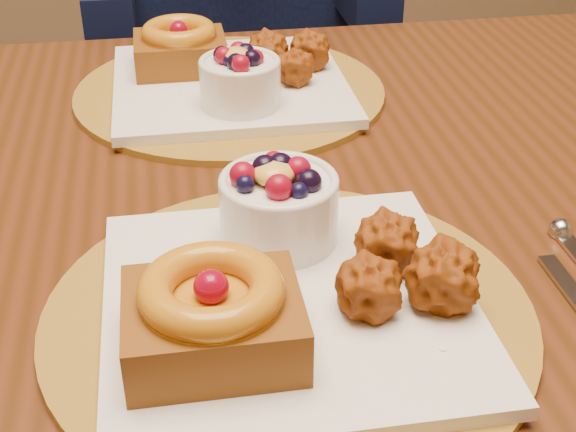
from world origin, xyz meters
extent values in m
cube|color=#3D200B|center=(0.04, -0.08, 0.73)|extent=(1.60, 0.90, 0.04)
cylinder|color=brown|center=(0.04, -0.30, 0.76)|extent=(0.38, 0.38, 0.01)
cube|color=white|center=(0.04, -0.30, 0.77)|extent=(0.28, 0.28, 0.01)
cube|color=#492606|center=(-0.02, -0.35, 0.80)|extent=(0.12, 0.10, 0.04)
torus|color=#9D5C09|center=(-0.02, -0.35, 0.83)|extent=(0.10, 0.10, 0.02)
sphere|color=maroon|center=(-0.02, -0.35, 0.83)|extent=(0.02, 0.02, 0.02)
sphere|color=#94440A|center=(0.12, -0.27, 0.80)|extent=(0.05, 0.05, 0.05)
sphere|color=#94440A|center=(0.09, -0.33, 0.80)|extent=(0.05, 0.05, 0.05)
sphere|color=#94440A|center=(0.15, -0.33, 0.80)|extent=(0.05, 0.05, 0.05)
cylinder|color=white|center=(0.05, -0.22, 0.80)|extent=(0.10, 0.10, 0.06)
torus|color=white|center=(0.05, -0.22, 0.83)|extent=(0.10, 0.10, 0.01)
ellipsoid|color=gold|center=(0.04, -0.22, 0.84)|extent=(0.04, 0.04, 0.02)
cylinder|color=brown|center=(0.04, 0.14, 0.76)|extent=(0.38, 0.38, 0.01)
cube|color=white|center=(0.04, 0.14, 0.77)|extent=(0.28, 0.28, 0.01)
cube|color=#492606|center=(-0.02, 0.19, 0.80)|extent=(0.11, 0.09, 0.04)
torus|color=#9D5C09|center=(-0.02, 0.19, 0.82)|extent=(0.09, 0.09, 0.02)
sphere|color=maroon|center=(-0.02, 0.19, 0.82)|extent=(0.02, 0.02, 0.02)
sphere|color=#94440A|center=(0.12, 0.11, 0.80)|extent=(0.04, 0.04, 0.04)
sphere|color=#94440A|center=(0.09, 0.16, 0.80)|extent=(0.04, 0.04, 0.04)
sphere|color=#94440A|center=(0.14, 0.16, 0.80)|extent=(0.04, 0.04, 0.04)
cylinder|color=white|center=(0.04, 0.06, 0.80)|extent=(0.09, 0.09, 0.05)
torus|color=white|center=(0.04, 0.06, 0.83)|extent=(0.09, 0.09, 0.01)
ellipsoid|color=gold|center=(0.04, 0.06, 0.83)|extent=(0.03, 0.03, 0.02)
cube|color=black|center=(0.05, 0.67, 0.48)|extent=(0.49, 0.49, 0.04)
cylinder|color=black|center=(-0.14, 0.46, 0.23)|extent=(0.04, 0.04, 0.46)
cylinder|color=black|center=(0.26, 0.47, 0.23)|extent=(0.04, 0.04, 0.46)
cylinder|color=black|center=(-0.16, 0.87, 0.23)|extent=(0.04, 0.04, 0.46)
cylinder|color=black|center=(0.25, 0.88, 0.23)|extent=(0.04, 0.04, 0.46)
camera|label=1|loc=(-0.04, -0.78, 1.15)|focal=50.00mm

